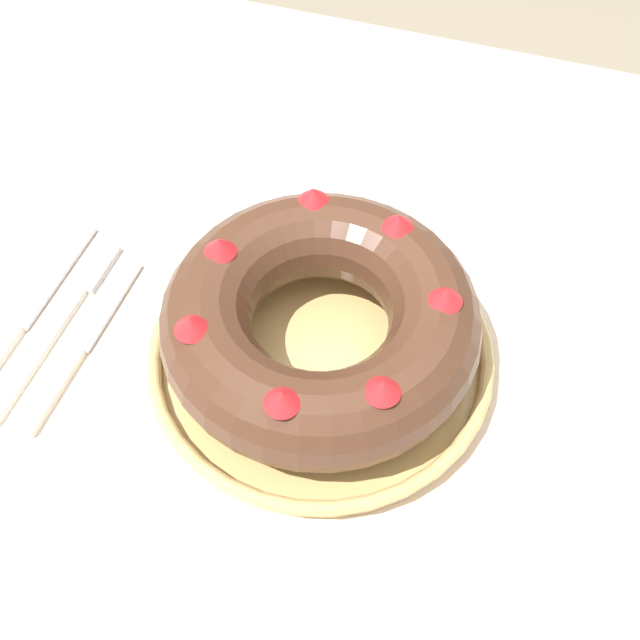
{
  "coord_description": "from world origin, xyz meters",
  "views": [
    {
      "loc": [
        0.11,
        -0.32,
        1.31
      ],
      "look_at": [
        -0.0,
        0.02,
        0.82
      ],
      "focal_mm": 42.0,
      "sensor_mm": 36.0,
      "label": 1
    }
  ],
  "objects_px": {
    "serving_dish": "(320,355)",
    "cake_knife": "(76,353)",
    "bundt_cake": "(320,320)",
    "napkin": "(606,440)",
    "serving_knife": "(14,332)",
    "fork": "(65,314)"
  },
  "relations": [
    {
      "from": "serving_dish",
      "to": "fork",
      "type": "bearing_deg",
      "value": -173.98
    },
    {
      "from": "serving_dish",
      "to": "napkin",
      "type": "xyz_separation_m",
      "value": [
        0.24,
        0.0,
        -0.01
      ]
    },
    {
      "from": "serving_dish",
      "to": "fork",
      "type": "height_order",
      "value": "serving_dish"
    },
    {
      "from": "fork",
      "to": "bundt_cake",
      "type": "bearing_deg",
      "value": 8.8
    },
    {
      "from": "bundt_cake",
      "to": "cake_knife",
      "type": "height_order",
      "value": "bundt_cake"
    },
    {
      "from": "bundt_cake",
      "to": "fork",
      "type": "bearing_deg",
      "value": -173.99
    },
    {
      "from": "bundt_cake",
      "to": "napkin",
      "type": "height_order",
      "value": "bundt_cake"
    },
    {
      "from": "serving_dish",
      "to": "cake_knife",
      "type": "xyz_separation_m",
      "value": [
        -0.21,
        -0.06,
        -0.01
      ]
    },
    {
      "from": "bundt_cake",
      "to": "napkin",
      "type": "bearing_deg",
      "value": 0.52
    },
    {
      "from": "cake_knife",
      "to": "bundt_cake",
      "type": "bearing_deg",
      "value": 13.68
    },
    {
      "from": "bundt_cake",
      "to": "serving_knife",
      "type": "distance_m",
      "value": 0.28
    },
    {
      "from": "cake_knife",
      "to": "napkin",
      "type": "xyz_separation_m",
      "value": [
        0.45,
        0.06,
        -0.0
      ]
    },
    {
      "from": "serving_dish",
      "to": "serving_knife",
      "type": "distance_m",
      "value": 0.28
    },
    {
      "from": "serving_dish",
      "to": "serving_knife",
      "type": "bearing_deg",
      "value": -168.01
    },
    {
      "from": "bundt_cake",
      "to": "cake_knife",
      "type": "distance_m",
      "value": 0.22
    },
    {
      "from": "fork",
      "to": "serving_dish",
      "type": "bearing_deg",
      "value": 8.81
    },
    {
      "from": "napkin",
      "to": "cake_knife",
      "type": "bearing_deg",
      "value": -172.08
    },
    {
      "from": "serving_dish",
      "to": "cake_knife",
      "type": "relative_size",
      "value": 1.53
    },
    {
      "from": "serving_knife",
      "to": "napkin",
      "type": "relative_size",
      "value": 1.76
    },
    {
      "from": "serving_dish",
      "to": "serving_knife",
      "type": "relative_size",
      "value": 1.25
    },
    {
      "from": "serving_knife",
      "to": "cake_knife",
      "type": "relative_size",
      "value": 1.23
    },
    {
      "from": "serving_dish",
      "to": "serving_knife",
      "type": "xyz_separation_m",
      "value": [
        -0.27,
        -0.06,
        -0.01
      ]
    }
  ]
}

